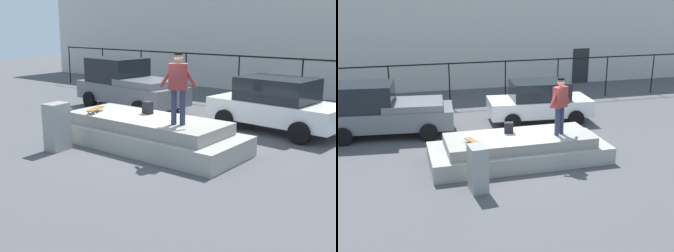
{
  "view_description": "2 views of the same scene",
  "coord_description": "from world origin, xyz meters",
  "views": [
    {
      "loc": [
        7.4,
        -9.06,
        3.31
      ],
      "look_at": [
        -0.08,
        0.5,
        0.43
      ],
      "focal_mm": 46.65,
      "sensor_mm": 36.0,
      "label": 1
    },
    {
      "loc": [
        -3.71,
        -11.89,
        5.03
      ],
      "look_at": [
        -0.26,
        0.83,
        0.78
      ],
      "focal_mm": 44.13,
      "sensor_mm": 36.0,
      "label": 2
    }
  ],
  "objects": [
    {
      "name": "car_grey_pickup_near",
      "position": [
        -4.26,
        3.31,
        0.95
      ],
      "size": [
        4.87,
        2.43,
        1.95
      ],
      "color": "slate",
      "rests_on": "ground_plane"
    },
    {
      "name": "car_white_sedan_mid",
      "position": [
        1.85,
        3.47,
        0.85
      ],
      "size": [
        4.24,
        2.31,
        1.68
      ],
      "color": "white",
      "rests_on": "ground_plane"
    },
    {
      "name": "warehouse_building",
      "position": [
        0.0,
        13.65,
        3.13
      ],
      "size": [
        34.55,
        7.39,
        6.23
      ],
      "color": "beige",
      "rests_on": "ground_plane"
    },
    {
      "name": "ground_plane",
      "position": [
        0.0,
        0.0,
        0.0
      ],
      "size": [
        60.0,
        60.0,
        0.0
      ],
      "primitive_type": "plane",
      "color": "#4C4C4F"
    },
    {
      "name": "skateboard",
      "position": [
        -1.66,
        -0.8,
        0.93
      ],
      "size": [
        0.48,
        0.8,
        0.12
      ],
      "color": "brown",
      "rests_on": "concrete_ledge"
    },
    {
      "name": "skateboarder",
      "position": [
        1.07,
        -0.57,
        1.87
      ],
      "size": [
        0.88,
        0.53,
        1.78
      ],
      "color": "#2D334C",
      "rests_on": "concrete_ledge"
    },
    {
      "name": "backpack",
      "position": [
        -0.4,
        -0.02,
        1.0
      ],
      "size": [
        0.32,
        0.26,
        0.34
      ],
      "primitive_type": "cube",
      "rotation": [
        0.0,
        0.0,
        2.91
      ],
      "color": "black",
      "rests_on": "concrete_ledge"
    },
    {
      "name": "utility_box",
      "position": [
        -1.81,
        -2.05,
        0.63
      ],
      "size": [
        0.49,
        0.63,
        1.26
      ],
      "primitive_type": "cube",
      "rotation": [
        0.0,
        0.0,
        0.08
      ],
      "color": "gray",
      "rests_on": "ground_plane"
    },
    {
      "name": "fence_row",
      "position": [
        -0.0,
        6.81,
        1.44
      ],
      "size": [
        24.06,
        0.06,
        2.03
      ],
      "color": "black",
      "rests_on": "ground_plane"
    },
    {
      "name": "concrete_ledge",
      "position": [
        -0.16,
        -0.36,
        0.38
      ],
      "size": [
        5.56,
        2.14,
        0.83
      ],
      "color": "#9E9B93",
      "rests_on": "ground_plane"
    }
  ]
}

